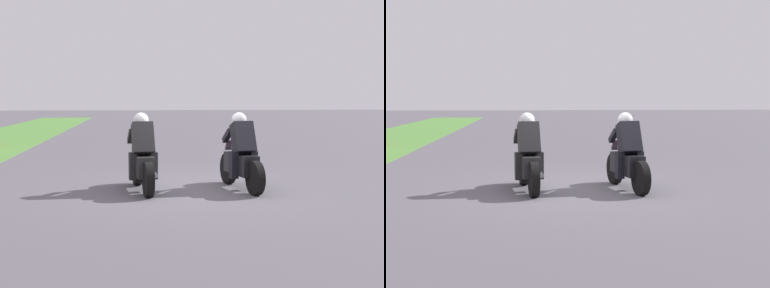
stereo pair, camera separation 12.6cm
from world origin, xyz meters
The scene contains 3 objects.
ground_plane centered at (0.00, 0.00, 0.00)m, with size 120.00×120.00×0.00m, color #565259.
rider_lane_a centered at (-0.04, -1.06, 0.62)m, with size 2.03×0.63×1.51m.
rider_lane_b centered at (-0.02, 0.88, 0.62)m, with size 2.04×0.59×1.51m.
Camera 1 is at (-10.45, 0.98, 1.83)m, focal length 50.74 mm.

